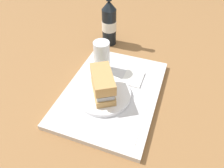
% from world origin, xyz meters
% --- Properties ---
extents(ground_plane, '(3.00, 3.00, 0.00)m').
position_xyz_m(ground_plane, '(0.00, 0.00, 0.00)').
color(ground_plane, olive).
extents(tray, '(0.44, 0.32, 0.02)m').
position_xyz_m(tray, '(0.00, 0.00, 0.01)').
color(tray, silver).
rests_on(tray, ground_plane).
extents(placemat, '(0.38, 0.27, 0.00)m').
position_xyz_m(placemat, '(0.00, 0.00, 0.02)').
color(placemat, silver).
rests_on(placemat, tray).
extents(plate, '(0.19, 0.19, 0.01)m').
position_xyz_m(plate, '(-0.04, 0.02, 0.03)').
color(plate, white).
rests_on(plate, placemat).
extents(sandwich, '(0.14, 0.12, 0.08)m').
position_xyz_m(sandwich, '(-0.03, 0.02, 0.08)').
color(sandwich, tan).
rests_on(sandwich, plate).
extents(beer_glass, '(0.06, 0.06, 0.12)m').
position_xyz_m(beer_glass, '(0.09, 0.07, 0.09)').
color(beer_glass, silver).
rests_on(beer_glass, placemat).
extents(napkin_folded, '(0.09, 0.07, 0.01)m').
position_xyz_m(napkin_folded, '(0.08, -0.05, 0.02)').
color(napkin_folded, white).
rests_on(napkin_folded, placemat).
extents(beer_bottle, '(0.07, 0.07, 0.27)m').
position_xyz_m(beer_bottle, '(0.31, 0.13, 0.10)').
color(beer_bottle, black).
rests_on(beer_bottle, ground_plane).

